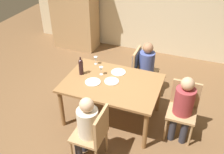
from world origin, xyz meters
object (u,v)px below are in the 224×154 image
chair_right_end (183,106)px  dining_table (112,86)px  chair_near (94,133)px  wine_glass_near_left (96,59)px  dinner_plate_guest_right (93,82)px  chair_far_right (140,66)px  person_man_guest (148,65)px  person_woman_host (183,105)px  person_man_bearded (86,125)px  dinner_plate_host (112,81)px  wine_bottle_tall_green (81,66)px  wine_glass_centre (101,69)px  dinner_plate_guest_left (118,72)px  armoire_cabinet (74,6)px

chair_right_end → dining_table: bearing=4.3°
chair_near → wine_glass_near_left: 1.51m
chair_right_end → dinner_plate_guest_right: bearing=8.0°
chair_far_right → person_man_guest: person_man_guest is taller
person_woman_host → wine_glass_near_left: bearing=-15.7°
person_man_bearded → dinner_plate_host: (0.01, 0.93, 0.12)m
person_woman_host → wine_bottle_tall_green: size_ratio=3.44×
person_woman_host → wine_glass_centre: (-1.41, 0.17, 0.22)m
chair_far_right → person_woman_host: person_woman_host is taller
wine_glass_near_left → chair_far_right: bearing=34.8°
dinner_plate_guest_right → chair_far_right: bearing=63.7°
dinner_plate_guest_left → chair_near: bearing=-85.9°
dinner_plate_host → chair_near: bearing=-84.0°
chair_near → person_man_bearded: person_man_bearded is taller
dining_table → wine_bottle_tall_green: bearing=175.6°
person_man_bearded → chair_right_end: bearing=-49.5°
dining_table → chair_near: bearing=-84.6°
armoire_cabinet → chair_far_right: 2.56m
wine_glass_near_left → chair_near: bearing=-67.4°
armoire_cabinet → person_woman_host: (3.04, -2.32, -0.45)m
dining_table → dinner_plate_guest_left: size_ratio=6.27×
wine_glass_centre → chair_near: bearing=-72.4°
person_man_guest → wine_glass_near_left: person_man_guest is taller
wine_glass_centre → dinner_plate_host: size_ratio=0.63×
armoire_cabinet → dinner_plate_guest_right: bearing=-56.6°
wine_glass_centre → dinner_plate_guest_left: 0.31m
wine_glass_centre → dinner_plate_guest_right: wine_glass_centre is taller
dinner_plate_host → dinner_plate_guest_right: same height
chair_near → wine_bottle_tall_green: wine_bottle_tall_green is taller
person_woman_host → wine_glass_near_left: (-1.64, 0.46, 0.22)m
dining_table → chair_near: chair_near is taller
dining_table → person_woman_host: 1.16m
chair_far_right → dinner_plate_guest_left: size_ratio=3.70×
dinner_plate_guest_right → chair_near: bearing=-65.1°
armoire_cabinet → person_man_guest: size_ratio=1.99×
dining_table → person_man_guest: (0.38, 0.92, -0.04)m
person_man_guest → dinner_plate_guest_right: bearing=-32.6°
dinner_plate_host → dinner_plate_guest_right: size_ratio=0.94×
person_man_bearded → wine_glass_near_left: 1.45m
dining_table → chair_far_right: 0.95m
person_man_bearded → wine_glass_centre: person_man_bearded is taller
wine_glass_near_left → dinner_plate_guest_right: (0.19, -0.55, -0.10)m
wine_bottle_tall_green → wine_glass_near_left: (0.09, 0.39, -0.04)m
armoire_cabinet → wine_bottle_tall_green: (1.31, -2.25, -0.19)m
armoire_cabinet → wine_glass_centre: (1.63, -2.14, -0.23)m
wine_bottle_tall_green → dinner_plate_host: wine_bottle_tall_green is taller
person_man_guest → chair_far_right: bearing=-90.0°
dinner_plate_host → dinner_plate_guest_right: (-0.28, -0.13, 0.00)m
chair_near → wine_bottle_tall_green: (-0.66, 0.97, 0.37)m
person_man_bearded → person_man_guest: (0.40, 1.85, -0.00)m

